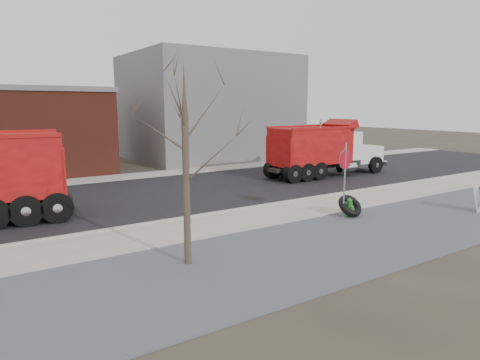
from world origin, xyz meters
TOP-DOWN VIEW (x-y plane):
  - ground at (0.00, 0.00)m, footprint 120.00×120.00m
  - gravel_verge at (0.00, -3.50)m, footprint 60.00×5.00m
  - sidewalk at (0.00, 0.25)m, footprint 60.00×2.50m
  - curb at (0.00, 1.55)m, footprint 60.00×0.15m
  - road at (0.00, 6.30)m, footprint 60.00×9.40m
  - far_sidewalk at (0.00, 12.00)m, footprint 60.00×2.00m
  - building_grey at (9.00, 18.00)m, footprint 12.00×10.00m
  - bare_tree at (-3.20, -2.60)m, footprint 3.20×3.20m
  - fire_hydrant at (4.09, -1.55)m, footprint 0.42×0.41m
  - truck_tire at (4.15, -1.53)m, footprint 0.98×0.90m
  - stop_sign at (3.78, -1.54)m, footprint 0.76×0.15m
  - sandwich_board at (8.99, -3.86)m, footprint 0.83×0.66m
  - dump_truck_red_a at (10.02, 5.99)m, footprint 8.19×2.36m

SIDE VIEW (x-z plane):
  - ground at x=0.00m, z-range 0.00..0.00m
  - road at x=0.00m, z-range 0.00..0.02m
  - gravel_verge at x=0.00m, z-range 0.00..0.03m
  - sidewalk at x=0.00m, z-range 0.00..0.06m
  - far_sidewalk at x=0.00m, z-range 0.00..0.06m
  - curb at x=0.00m, z-range 0.00..0.11m
  - fire_hydrant at x=4.09m, z-range -0.03..0.70m
  - truck_tire at x=4.15m, z-range -0.01..0.86m
  - sandwich_board at x=8.99m, z-range 0.03..1.03m
  - dump_truck_red_a at x=10.02m, z-range 0.03..3.34m
  - stop_sign at x=3.78m, z-range 0.51..3.35m
  - bare_tree at x=-3.20m, z-range 0.70..5.90m
  - building_grey at x=9.00m, z-range 0.00..8.00m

